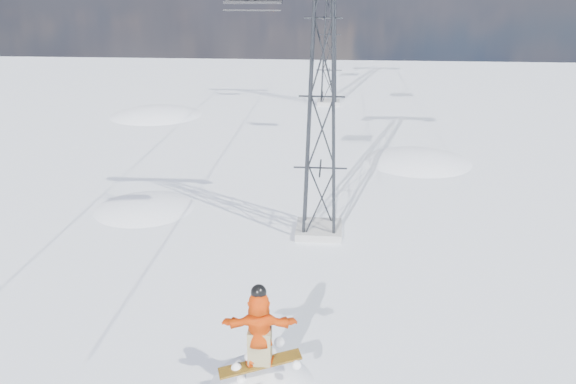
# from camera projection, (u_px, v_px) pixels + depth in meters

# --- Properties ---
(ground) EXTENTS (120.00, 120.00, 0.00)m
(ground) POSITION_uv_depth(u_px,v_px,m) (280.00, 358.00, 15.05)
(ground) COLOR white
(ground) RESTS_ON ground
(snow_terrain) EXTENTS (39.00, 37.00, 22.00)m
(snow_terrain) POSITION_uv_depth(u_px,v_px,m) (241.00, 276.00, 38.61)
(snow_terrain) COLOR white
(snow_terrain) RESTS_ON ground
(lift_tower_near) EXTENTS (5.20, 1.80, 11.43)m
(lift_tower_near) POSITION_uv_depth(u_px,v_px,m) (322.00, 97.00, 20.51)
(lift_tower_near) COLOR #999999
(lift_tower_near) RESTS_ON ground
(lift_tower_far) EXTENTS (5.20, 1.80, 11.43)m
(lift_tower_far) POSITION_uv_depth(u_px,v_px,m) (330.00, 35.00, 43.81)
(lift_tower_far) COLOR #999999
(lift_tower_far) RESTS_ON ground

